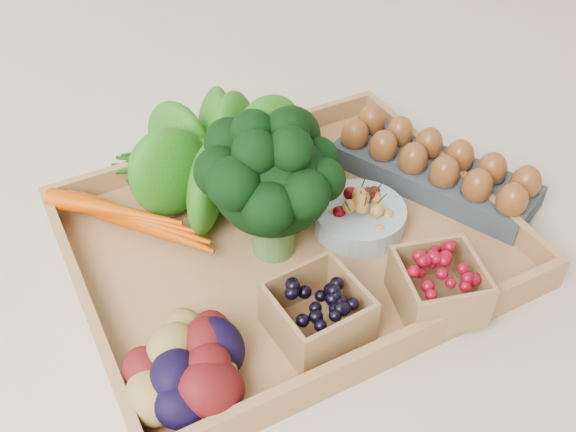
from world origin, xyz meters
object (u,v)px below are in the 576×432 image
cherry_bowl (359,217)px  broccoli (273,207)px  tray (288,245)px  egg_carton (433,175)px

cherry_bowl → broccoli: bearing=172.5°
tray → broccoli: bearing=-169.9°
tray → broccoli: broccoli is taller
egg_carton → tray: bearing=157.2°
tray → egg_carton: bearing=1.7°
tray → cherry_bowl: 0.10m
broccoli → cherry_bowl: bearing=-7.5°
cherry_bowl → egg_carton: (0.15, 0.03, 0.00)m
tray → broccoli: (-0.02, -0.00, 0.08)m
tray → cherry_bowl: bearing=-11.6°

